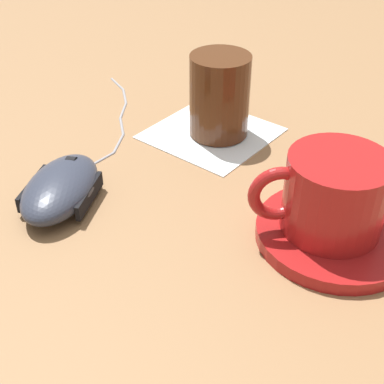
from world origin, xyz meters
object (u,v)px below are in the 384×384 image
object	(u,v)px
saucer	(334,233)
computer_mouse	(60,188)
coffee_cup	(332,194)
drinking_glass	(219,96)

from	to	relation	value
saucer	computer_mouse	world-z (taller)	computer_mouse
computer_mouse	coffee_cup	bearing A→B (deg)	-37.07
saucer	coffee_cup	distance (m)	0.04
coffee_cup	drinking_glass	xyz separation A→B (m)	(-0.00, 0.19, 0.00)
saucer	drinking_glass	xyz separation A→B (m)	(-0.01, 0.20, 0.04)
saucer	computer_mouse	xyz separation A→B (m)	(-0.19, 0.15, 0.01)
computer_mouse	drinking_glass	world-z (taller)	drinking_glass
saucer	coffee_cup	world-z (taller)	coffee_cup
coffee_cup	computer_mouse	xyz separation A→B (m)	(-0.19, 0.14, -0.03)
drinking_glass	coffee_cup	bearing A→B (deg)	-89.68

